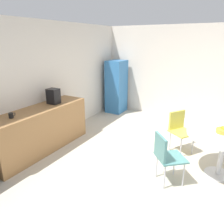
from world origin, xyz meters
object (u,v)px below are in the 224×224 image
(locker_cabinet, at_px, (116,87))
(round_table, at_px, (224,142))
(chair_yellow, at_px, (179,127))
(coffee_maker, at_px, (53,96))
(fruit_bowl, at_px, (223,130))
(mug_white, at_px, (11,115))
(chair_teal, at_px, (165,153))

(locker_cabinet, xyz_separation_m, round_table, (-2.20, -3.20, -0.18))
(chair_yellow, bearing_deg, coffee_maker, 111.28)
(round_table, relative_size, fruit_bowl, 5.19)
(round_table, distance_m, coffee_maker, 3.35)
(chair_yellow, height_order, fruit_bowl, fruit_bowl)
(locker_cabinet, height_order, chair_yellow, locker_cabinet)
(round_table, distance_m, fruit_bowl, 0.18)
(mug_white, bearing_deg, chair_yellow, -50.67)
(chair_teal, xyz_separation_m, fruit_bowl, (0.71, -0.72, 0.28))
(locker_cabinet, distance_m, mug_white, 3.65)
(chair_yellow, bearing_deg, chair_teal, -176.37)
(round_table, xyz_separation_m, chair_yellow, (0.56, 0.83, -0.10))
(fruit_bowl, xyz_separation_m, coffee_maker, (-0.46, 3.27, 0.26))
(round_table, bearing_deg, chair_yellow, 56.23)
(round_table, bearing_deg, chair_teal, 131.04)
(chair_teal, height_order, coffee_maker, coffee_maker)
(chair_yellow, bearing_deg, mug_white, 129.33)
(chair_yellow, distance_m, mug_white, 3.20)
(round_table, distance_m, chair_yellow, 1.00)
(chair_yellow, xyz_separation_m, fruit_bowl, (-0.50, -0.80, 0.28))
(mug_white, bearing_deg, coffee_maker, 0.82)
(locker_cabinet, xyz_separation_m, coffee_maker, (-2.60, 0.10, 0.26))
(round_table, bearing_deg, coffee_maker, 97.00)
(chair_yellow, xyz_separation_m, chair_teal, (-1.21, -0.08, 0.00))
(locker_cabinet, relative_size, fruit_bowl, 7.18)
(coffee_maker, bearing_deg, locker_cabinet, -2.20)
(chair_yellow, distance_m, chair_teal, 1.21)
(chair_yellow, height_order, mug_white, mug_white)
(mug_white, relative_size, coffee_maker, 0.40)
(coffee_maker, bearing_deg, round_table, -83.00)
(chair_yellow, distance_m, coffee_maker, 2.70)
(fruit_bowl, xyz_separation_m, mug_white, (-1.51, 3.25, 0.15))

